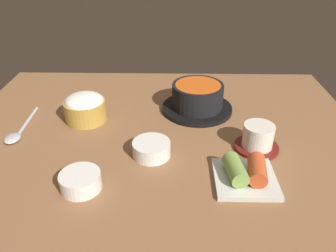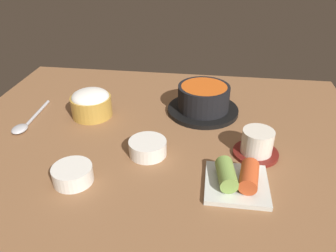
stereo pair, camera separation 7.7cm
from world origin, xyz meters
TOP-DOWN VIEW (x-y plane):
  - dining_table at (0.00, 0.00)cm, footprint 100.00×76.00cm
  - stone_pot at (9.63, 11.62)cm, footprint 18.98×18.98cm
  - rice_bowl at (-19.30, 5.75)cm, footprint 10.52×10.52cm
  - tea_cup_with_saucer at (22.01, -6.51)cm, footprint 9.88×9.88cm
  - banchan_cup_center at (-1.45, -9.48)cm, footprint 8.28×8.28cm
  - kimchi_plate at (17.44, -17.63)cm, footprint 12.03×12.03cm
  - side_bowl_near at (-14.21, -20.40)cm, footprint 7.86×7.86cm
  - spoon at (-34.16, -2.00)cm, footprint 3.60×17.95cm

SIDE VIEW (x-z plane):
  - dining_table at x=0.00cm, z-range 0.00..2.00cm
  - spoon at x=-34.16cm, z-range 1.94..3.29cm
  - kimchi_plate at x=17.44cm, z-range 1.49..5.97cm
  - side_bowl_near at x=-14.21cm, z-range 2.13..5.45cm
  - banchan_cup_center at x=-1.45cm, z-range 2.13..5.47cm
  - tea_cup_with_saucer at x=22.01cm, z-range 1.78..7.84cm
  - stone_pot at x=9.63cm, z-range 1.79..9.36cm
  - rice_bowl at x=-19.30cm, z-range 2.07..9.32cm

